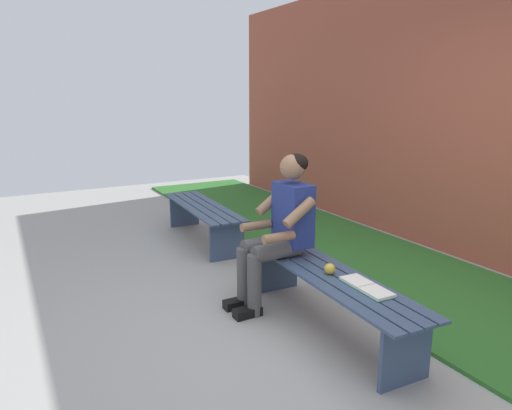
% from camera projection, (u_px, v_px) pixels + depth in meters
% --- Properties ---
extents(ground_plane, '(10.00, 7.00, 0.04)m').
position_uv_depth(ground_plane, '(149.00, 298.00, 4.01)').
color(ground_plane, '#9E9E99').
extents(grass_strip, '(9.00, 1.65, 0.03)m').
position_uv_depth(grass_strip, '(349.00, 253.00, 5.03)').
color(grass_strip, '#2D6B28').
rests_on(grass_strip, ground).
extents(brick_wall, '(9.50, 0.24, 3.02)m').
position_uv_depth(brick_wall, '(487.00, 112.00, 4.58)').
color(brick_wall, '#9E4C38').
rests_on(brick_wall, ground).
extents(bench_near, '(1.81, 0.50, 0.42)m').
position_uv_depth(bench_near, '(330.00, 286.00, 3.38)').
color(bench_near, '#384C6B').
rests_on(bench_near, ground).
extents(bench_far, '(1.68, 0.50, 0.42)m').
position_uv_depth(bench_far, '(203.00, 214.00, 5.42)').
color(bench_far, '#384C6B').
rests_on(bench_far, ground).
extents(person_seated, '(0.50, 0.69, 1.23)m').
position_uv_depth(person_seated, '(280.00, 225.00, 3.71)').
color(person_seated, navy).
rests_on(person_seated, ground).
extents(apple, '(0.08, 0.08, 0.08)m').
position_uv_depth(apple, '(330.00, 269.00, 3.34)').
color(apple, gold).
rests_on(apple, bench_near).
extents(book_open, '(0.42, 0.18, 0.02)m').
position_uv_depth(book_open, '(366.00, 287.00, 3.10)').
color(book_open, white).
rests_on(book_open, bench_near).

